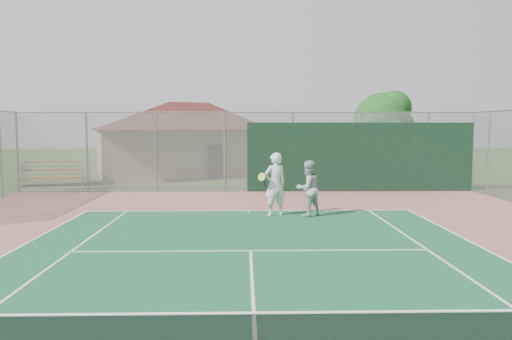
{
  "coord_description": "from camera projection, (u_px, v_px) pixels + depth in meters",
  "views": [
    {
      "loc": [
        -0.15,
        -4.88,
        2.88
      ],
      "look_at": [
        0.22,
        10.41,
        1.54
      ],
      "focal_mm": 35.0,
      "sensor_mm": 36.0,
      "label": 1
    }
  ],
  "objects": [
    {
      "name": "bleachers",
      "position": [
        54.0,
        172.0,
        24.72
      ],
      "size": [
        3.49,
        2.51,
        1.15
      ],
      "rotation": [
        0.0,
        0.0,
        0.26
      ],
      "color": "#A93327",
      "rests_on": "ground"
    },
    {
      "name": "back_fence",
      "position": [
        295.0,
        154.0,
        21.93
      ],
      "size": [
        20.08,
        0.11,
        3.53
      ],
      "color": "gray",
      "rests_on": "ground"
    },
    {
      "name": "tree",
      "position": [
        384.0,
        123.0,
        25.14
      ],
      "size": [
        3.35,
        3.17,
        4.67
      ],
      "color": "#3E2316",
      "rests_on": "ground"
    },
    {
      "name": "player_white_front",
      "position": [
        275.0,
        185.0,
        16.01
      ],
      "size": [
        1.07,
        0.85,
        2.02
      ],
      "rotation": [
        0.0,
        0.0,
        3.53
      ],
      "color": "white",
      "rests_on": "ground"
    },
    {
      "name": "player_grey_back",
      "position": [
        308.0,
        189.0,
        15.88
      ],
      "size": [
        1.09,
        1.02,
        1.78
      ],
      "rotation": [
        0.0,
        0.0,
        3.69
      ],
      "color": "#B5B8BB",
      "rests_on": "ground"
    },
    {
      "name": "clubhouse",
      "position": [
        190.0,
        131.0,
        30.85
      ],
      "size": [
        13.72,
        11.18,
        5.12
      ],
      "rotation": [
        0.0,
        0.0,
        0.31
      ],
      "color": "tan",
      "rests_on": "ground"
    }
  ]
}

